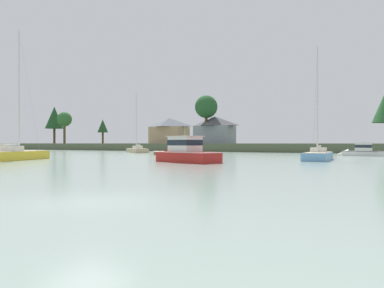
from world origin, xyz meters
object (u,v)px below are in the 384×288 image
at_px(cruiser_red, 182,156).
at_px(dinghy_wood, 159,153).
at_px(cruiser_white, 359,153).
at_px(sailboat_yellow, 14,157).
at_px(sailboat_sand, 137,151).
at_px(sailboat_skyblue, 318,158).

bearing_deg(cruiser_red, dinghy_wood, 129.62).
bearing_deg(cruiser_white, sailboat_yellow, -132.75).
height_order(sailboat_sand, sailboat_skyblue, sailboat_skyblue).
distance_m(cruiser_white, dinghy_wood, 29.61).
xyz_separation_m(cruiser_white, cruiser_red, (-12.76, -27.20, 0.16)).
bearing_deg(sailboat_skyblue, dinghy_wood, 162.11).
height_order(cruiser_red, sailboat_skyblue, sailboat_skyblue).
distance_m(cruiser_red, sailboat_skyblue, 14.82).
distance_m(sailboat_sand, dinghy_wood, 13.53).
relative_size(sailboat_yellow, cruiser_red, 1.79).
bearing_deg(cruiser_white, sailboat_skyblue, -97.90).
xyz_separation_m(cruiser_red, sailboat_skyblue, (10.44, 10.51, -0.36)).
bearing_deg(sailboat_sand, dinghy_wood, -37.65).
xyz_separation_m(sailboat_yellow, dinghy_wood, (1.70, 24.34, -0.12)).
relative_size(sailboat_skyblue, dinghy_wood, 3.05).
distance_m(sailboat_yellow, sailboat_skyblue, 32.05).
bearing_deg(cruiser_white, cruiser_red, -115.13).
relative_size(sailboat_sand, cruiser_white, 1.85).
xyz_separation_m(sailboat_yellow, cruiser_red, (17.38, 5.40, 0.31)).
bearing_deg(cruiser_red, sailboat_yellow, -162.73).
bearing_deg(sailboat_yellow, dinghy_wood, 86.01).
bearing_deg(sailboat_sand, cruiser_red, -45.87).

